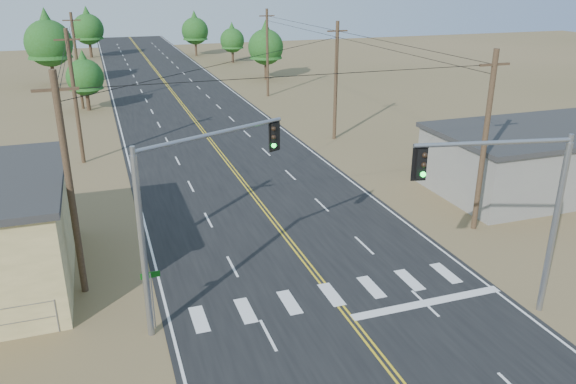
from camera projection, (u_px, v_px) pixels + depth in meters
name	position (u px, v px, depth m)	size (l,w,h in m)	color
road	(223.00, 156.00, 44.69)	(15.00, 200.00, 0.02)	black
building_right	(548.00, 160.00, 37.38)	(15.00, 8.00, 4.00)	gray
utility_pole_left_near	(70.00, 186.00, 23.78)	(1.80, 0.30, 10.00)	#4C3826
utility_pole_left_mid	(75.00, 97.00, 41.43)	(1.80, 0.30, 10.00)	#4C3826
utility_pole_left_far	(77.00, 61.00, 59.08)	(1.80, 0.30, 10.00)	#4C3826
utility_pole_right_near	(485.00, 141.00, 30.15)	(1.80, 0.30, 10.00)	#4C3826
utility_pole_right_mid	(336.00, 80.00, 47.80)	(1.80, 0.30, 10.00)	#4C3826
utility_pole_right_far	(267.00, 52.00, 65.45)	(1.80, 0.30, 10.00)	#4C3826
signal_mast_left	(187.00, 197.00, 21.94)	(6.60, 3.21, 7.84)	gray
signal_mast_right	(517.00, 198.00, 22.04)	(6.28, 1.46, 7.80)	gray
street_sign	(152.00, 291.00, 22.29)	(0.77, 0.08, 2.58)	gray
tree_left_near	(84.00, 74.00, 58.71)	(3.83, 3.83, 6.38)	#3F2D1E
tree_left_mid	(48.00, 38.00, 71.60)	(5.91, 5.91, 9.84)	#3F2D1E
tree_left_far	(88.00, 26.00, 97.33)	(5.25, 5.25, 8.76)	#3F2D1E
tree_right_near	(266.00, 43.00, 76.40)	(4.79, 4.79, 7.99)	#3F2D1E
tree_right_mid	(232.00, 38.00, 91.92)	(3.92, 3.92, 6.54)	#3F2D1E
tree_right_far	(195.00, 28.00, 99.80)	(4.71, 4.71, 7.85)	#3F2D1E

